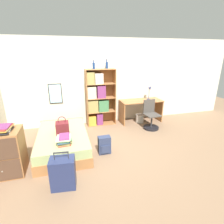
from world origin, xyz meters
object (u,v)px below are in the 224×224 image
object	(u,v)px
desk_lamp	(150,90)
desk_chair	(151,120)
bed	(63,141)
bottle_green	(94,66)
backpack	(104,145)
waste_bin	(140,118)
suitcase	(63,173)
handbag	(63,128)
magazine_pile_on_dresser	(2,129)
book_stack_on_bed	(64,140)
desk	(141,106)
dresser	(5,153)
bookcase	(97,99)
bottle_brown	(107,65)

from	to	relation	value
desk_lamp	desk_chair	size ratio (longest dim) A/B	0.54
bed	bottle_green	distance (m)	2.25
backpack	waste_bin	bearing A→B (deg)	44.89
desk_chair	suitcase	bearing A→B (deg)	-144.25
handbag	backpack	world-z (taller)	handbag
bed	suitcase	size ratio (longest dim) A/B	2.76
bottle_green	magazine_pile_on_dresser	bearing A→B (deg)	-135.48
book_stack_on_bed	desk	xyz separation A→B (m)	(2.44, 1.66, 0.02)
dresser	backpack	distance (m)	1.93
suitcase	desk_lamp	xyz separation A→B (m)	(2.80, 2.49, 0.76)
magazine_pile_on_dresser	backpack	world-z (taller)	magazine_pile_on_dresser
bed	bookcase	bearing A→B (deg)	49.34
bookcase	book_stack_on_bed	bearing A→B (deg)	-120.17
suitcase	bottle_green	distance (m)	3.11
handbag	suitcase	world-z (taller)	handbag
bed	desk_lamp	size ratio (longest dim) A/B	3.96
dresser	suitcase	bearing A→B (deg)	-32.67
handbag	magazine_pile_on_dresser	size ratio (longest dim) A/B	1.08
suitcase	desk_chair	distance (m)	3.14
desk_lamp	backpack	xyz separation A→B (m)	(-1.90, -1.65, -0.83)
book_stack_on_bed	suitcase	world-z (taller)	suitcase
bottle_green	desk_lamp	size ratio (longest dim) A/B	0.53
dresser	bottle_brown	size ratio (longest dim) A/B	3.19
desk_chair	backpack	xyz separation A→B (m)	(-1.65, -1.00, -0.08)
handbag	book_stack_on_bed	bearing A→B (deg)	-87.23
suitcase	waste_bin	size ratio (longest dim) A/B	2.54
desk	bed	bearing A→B (deg)	-155.45
book_stack_on_bed	backpack	xyz separation A→B (m)	(0.85, 0.07, -0.29)
bottle_brown	backpack	world-z (taller)	bottle_brown
desk	desk_chair	xyz separation A→B (m)	(0.06, -0.59, -0.24)
bottle_brown	desk	xyz separation A→B (m)	(1.09, -0.15, -1.31)
dresser	bookcase	bearing A→B (deg)	42.19
handbag	waste_bin	size ratio (longest dim) A/B	1.55
suitcase	waste_bin	world-z (taller)	suitcase
suitcase	desk	bearing A→B (deg)	44.36
handbag	bottle_green	distance (m)	2.03
suitcase	waste_bin	distance (m)	3.40
desk_lamp	suitcase	bearing A→B (deg)	-138.39
desk_lamp	waste_bin	xyz separation A→B (m)	(-0.36, -0.11, -0.90)
desk_lamp	waste_bin	size ratio (longest dim) A/B	1.77
magazine_pile_on_dresser	waste_bin	size ratio (longest dim) A/B	1.44
bed	desk	world-z (taller)	desk
bookcase	waste_bin	xyz separation A→B (m)	(1.36, -0.18, -0.71)
book_stack_on_bed	bottle_brown	distance (m)	2.62
dresser	bookcase	distance (m)	2.86
bottle_brown	desk_lamp	xyz separation A→B (m)	(1.40, -0.10, -0.79)
waste_bin	book_stack_on_bed	bearing A→B (deg)	-146.16
handbag	bottle_green	xyz separation A→B (m)	(0.97, 1.26, 1.26)
suitcase	desk_lamp	size ratio (longest dim) A/B	1.44
bottle_green	desk	distance (m)	1.98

